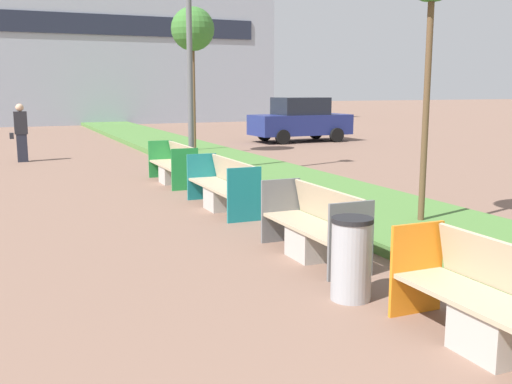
# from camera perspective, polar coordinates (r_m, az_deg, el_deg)

# --- Properties ---
(planter_grass_strip) EXTENTS (2.80, 120.00, 0.18)m
(planter_grass_strip) POSITION_cam_1_polar(r_m,az_deg,el_deg) (13.60, 3.55, 0.68)
(planter_grass_strip) COLOR #4C7A38
(planter_grass_strip) RESTS_ON ground
(building_backdrop) EXTENTS (21.39, 8.76, 10.89)m
(building_backdrop) POSITION_cam_1_polar(r_m,az_deg,el_deg) (42.65, -14.42, 13.89)
(building_backdrop) COLOR #939EAD
(building_backdrop) RESTS_ON ground
(bench_orange_frame) EXTENTS (0.65, 2.15, 0.94)m
(bench_orange_frame) POSITION_cam_1_polar(r_m,az_deg,el_deg) (5.61, 22.07, -10.66)
(bench_orange_frame) COLOR #ADA8A0
(bench_orange_frame) RESTS_ON ground
(bench_grey_frame) EXTENTS (0.65, 1.97, 0.94)m
(bench_grey_frame) POSITION_cam_1_polar(r_m,az_deg,el_deg) (8.10, 5.56, -3.75)
(bench_grey_frame) COLOR #ADA8A0
(bench_grey_frame) RESTS_ON ground
(bench_teal_frame) EXTENTS (0.65, 2.34, 0.94)m
(bench_teal_frame) POSITION_cam_1_polar(r_m,az_deg,el_deg) (11.26, -3.15, 0.22)
(bench_teal_frame) COLOR #ADA8A0
(bench_teal_frame) RESTS_ON ground
(bench_green_frame) EXTENTS (0.65, 2.20, 0.94)m
(bench_green_frame) POSITION_cam_1_polar(r_m,az_deg,el_deg) (14.50, -7.85, 2.30)
(bench_green_frame) COLOR #ADA8A0
(bench_green_frame) RESTS_ON ground
(litter_bin) EXTENTS (0.45, 0.45, 0.91)m
(litter_bin) POSITION_cam_1_polar(r_m,az_deg,el_deg) (6.55, 9.07, -6.29)
(litter_bin) COLOR #9EA0A5
(litter_bin) RESTS_ON ground
(street_lamp_post) EXTENTS (0.24, 0.44, 6.97)m
(street_lamp_post) POSITION_cam_1_polar(r_m,az_deg,el_deg) (15.12, -6.40, 15.92)
(street_lamp_post) COLOR #56595B
(street_lamp_post) RESTS_ON ground
(sapling_tree_far) EXTENTS (1.43, 1.43, 4.89)m
(sapling_tree_far) POSITION_cam_1_polar(r_m,az_deg,el_deg) (20.52, -6.04, 15.11)
(sapling_tree_far) COLOR brown
(sapling_tree_far) RESTS_ON ground
(pedestrian_walking) EXTENTS (0.53, 0.24, 1.79)m
(pedestrian_walking) POSITION_cam_1_polar(r_m,az_deg,el_deg) (19.82, -21.48, 5.32)
(pedestrian_walking) COLOR #232633
(pedestrian_walking) RESTS_ON ground
(parked_car_distant) EXTENTS (4.26, 2.00, 1.86)m
(parked_car_distant) POSITION_cam_1_polar(r_m,az_deg,el_deg) (25.58, 4.24, 6.86)
(parked_car_distant) COLOR navy
(parked_car_distant) RESTS_ON ground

